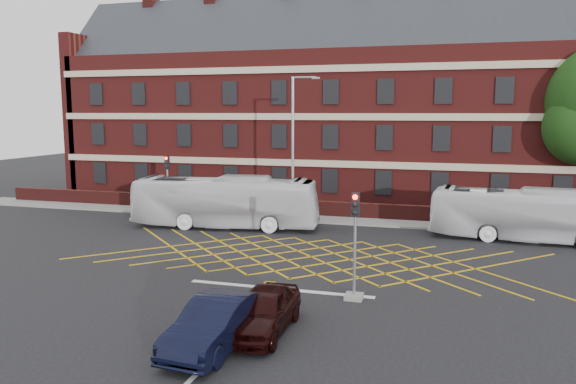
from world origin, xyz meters
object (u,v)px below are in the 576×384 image
(utility_cabinet, at_px, (269,295))
(bus_left, at_px, (225,202))
(direction_signs, at_px, (167,192))
(traffic_light_far, at_px, (168,191))
(bus_right, at_px, (528,215))
(car_navy, at_px, (216,323))
(car_maroon, at_px, (263,310))
(street_lamp, at_px, (294,174))
(traffic_light_near, at_px, (355,256))

(utility_cabinet, bearing_deg, bus_left, 118.84)
(direction_signs, bearing_deg, traffic_light_far, -59.35)
(bus_left, bearing_deg, bus_right, -92.06)
(car_navy, height_order, direction_signs, direction_signs)
(car_maroon, height_order, street_lamp, street_lamp)
(bus_right, distance_m, traffic_light_near, 15.05)
(traffic_light_near, xyz_separation_m, street_lamp, (-6.31, 13.61, 1.59))
(bus_left, xyz_separation_m, car_maroon, (7.89, -15.71, -0.90))
(car_maroon, xyz_separation_m, direction_signs, (-14.51, 20.27, 0.62))
(car_maroon, xyz_separation_m, street_lamp, (-3.92, 17.79, 2.60))
(bus_right, relative_size, car_navy, 2.28)
(utility_cabinet, bearing_deg, street_lamp, 102.30)
(bus_left, relative_size, traffic_light_far, 2.78)
(traffic_light_near, height_order, utility_cabinet, traffic_light_near)
(car_navy, distance_m, utility_cabinet, 4.02)
(direction_signs, height_order, utility_cabinet, direction_signs)
(bus_left, bearing_deg, car_maroon, -159.51)
(traffic_light_near, height_order, street_lamp, street_lamp)
(bus_right, height_order, street_lamp, street_lamp)
(traffic_light_far, bearing_deg, utility_cabinet, -51.21)
(traffic_light_near, bearing_deg, car_maroon, -119.71)
(traffic_light_near, xyz_separation_m, direction_signs, (-16.90, 16.09, -0.39))
(traffic_light_near, bearing_deg, street_lamp, 114.86)
(street_lamp, distance_m, utility_cabinet, 16.00)
(direction_signs, bearing_deg, car_navy, -58.29)
(traffic_light_near, bearing_deg, direction_signs, 136.41)
(car_maroon, distance_m, traffic_light_near, 4.92)
(car_navy, relative_size, car_maroon, 1.08)
(traffic_light_near, bearing_deg, car_navy, -120.66)
(car_maroon, height_order, utility_cabinet, car_maroon)
(bus_left, relative_size, car_navy, 2.48)
(car_maroon, distance_m, direction_signs, 24.93)
(traffic_light_far, height_order, utility_cabinet, traffic_light_far)
(bus_left, relative_size, utility_cabinet, 12.71)
(car_navy, bearing_deg, traffic_light_near, 63.19)
(bus_left, height_order, traffic_light_near, traffic_light_near)
(traffic_light_near, bearing_deg, bus_right, 58.51)
(street_lamp, bearing_deg, direction_signs, 166.85)
(car_navy, height_order, traffic_light_near, traffic_light_near)
(utility_cabinet, bearing_deg, traffic_light_near, 30.81)
(bus_left, relative_size, car_maroon, 2.68)
(car_maroon, bearing_deg, car_navy, -123.28)
(bus_left, bearing_deg, direction_signs, 49.29)
(traffic_light_near, bearing_deg, utility_cabinet, -149.19)
(utility_cabinet, bearing_deg, direction_signs, 127.99)
(bus_right, distance_m, direction_signs, 24.97)
(car_maroon, relative_size, utility_cabinet, 4.74)
(street_lamp, height_order, direction_signs, street_lamp)
(car_maroon, relative_size, traffic_light_near, 1.04)
(bus_left, distance_m, direction_signs, 8.04)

